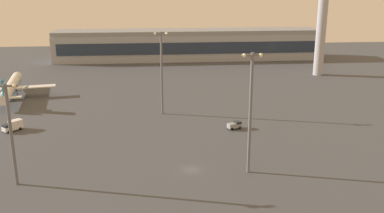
{
  "coord_description": "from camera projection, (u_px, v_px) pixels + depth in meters",
  "views": [
    {
      "loc": [
        -8.57,
        -91.36,
        41.85
      ],
      "look_at": [
        3.95,
        38.76,
        4.0
      ],
      "focal_mm": 40.3,
      "sensor_mm": 36.0,
      "label": 1
    }
  ],
  "objects": [
    {
      "name": "ground_plane",
      "position": [
        191.0,
        170.0,
        99.78
      ],
      "size": [
        416.0,
        416.0,
        0.0
      ],
      "primitive_type": "plane",
      "color": "#424449"
    },
    {
      "name": "apron_light_east",
      "position": [
        162.0,
        68.0,
        137.92
      ],
      "size": [
        4.8,
        0.9,
        26.91
      ],
      "color": "slate",
      "rests_on": "ground"
    },
    {
      "name": "airplane_near_gate",
      "position": [
        11.0,
        87.0,
        160.75
      ],
      "size": [
        32.13,
        41.09,
        10.57
      ],
      "rotation": [
        0.0,
        0.0,
        0.17
      ],
      "color": "silver",
      "rests_on": "ground"
    },
    {
      "name": "apron_light_west",
      "position": [
        250.0,
        107.0,
        94.23
      ],
      "size": [
        4.8,
        0.9,
        27.53
      ],
      "color": "slate",
      "rests_on": "ground"
    },
    {
      "name": "apron_light_central",
      "position": [
        10.0,
        127.0,
        89.01
      ],
      "size": [
        4.8,
        0.9,
        22.31
      ],
      "color": "slate",
      "rests_on": "ground"
    },
    {
      "name": "control_tower",
      "position": [
        323.0,
        14.0,
        194.06
      ],
      "size": [
        8.0,
        8.0,
        49.34
      ],
      "color": "#A8A8B2",
      "rests_on": "ground"
    },
    {
      "name": "cargo_loader",
      "position": [
        235.0,
        125.0,
        127.19
      ],
      "size": [
        4.57,
        3.34,
        2.25
      ],
      "rotation": [
        0.0,
        0.0,
        5.09
      ],
      "color": "gray",
      "rests_on": "ground"
    },
    {
      "name": "terminal_building",
      "position": [
        188.0,
        45.0,
        241.16
      ],
      "size": [
        146.16,
        22.4,
        16.4
      ],
      "color": "#9EA3AD",
      "rests_on": "ground"
    },
    {
      "name": "catering_truck",
      "position": [
        13.0,
        126.0,
        125.53
      ],
      "size": [
        5.64,
        5.67,
        3.05
      ],
      "rotation": [
        0.0,
        0.0,
        2.36
      ],
      "color": "white",
      "rests_on": "ground"
    }
  ]
}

